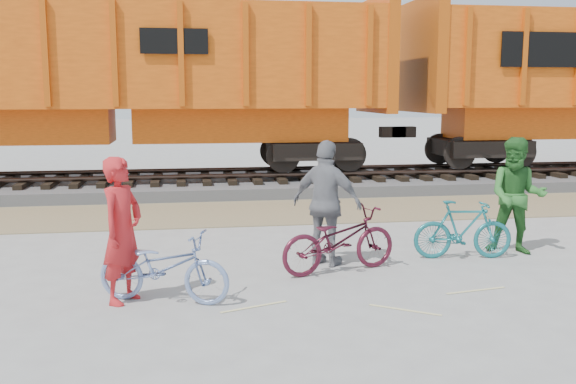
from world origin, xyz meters
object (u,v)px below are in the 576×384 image
Objects in this scene: bicycle_blue at (164,267)px; hopper_car_center at (121,78)px; bicycle_maroon at (339,240)px; bicycle_teal at (463,230)px; person_man at (517,196)px; person_woman at (327,204)px; person_solo at (122,230)px.

hopper_car_center is at bearing 28.48° from bicycle_blue.
bicycle_maroon is at bearing -65.54° from hopper_car_center.
bicycle_teal is at bearing -52.02° from bicycle_blue.
hopper_car_center reaches higher than person_man.
bicycle_blue is 1.10× the size of bicycle_teal.
person_woman is at bearing -145.97° from person_man.
hopper_car_center is 8.94× the size of bicycle_teal.
bicycle_teal is 0.85× the size of person_solo.
bicycle_blue is at bearing -81.98° from hopper_car_center.
bicycle_blue is at bearing -134.01° from person_man.
person_woman is (2.90, 1.31, 0.04)m from person_solo.
bicycle_blue is 4.85m from bicycle_teal.
bicycle_teal is (4.63, 1.46, 0.02)m from bicycle_blue.
bicycle_blue is at bearing 95.24° from bicycle_maroon.
person_man is 1.00× the size of person_woman.
person_man is at bearing -137.34° from person_woman.
bicycle_blue is 0.69m from person_solo.
person_woman reaches higher than person_solo.
bicycle_blue is at bearing -71.52° from person_solo.
bicycle_blue is at bearing 68.58° from person_woman.
bicycle_teal is 5.32m from person_solo.
person_man is at bearing -45.92° from person_solo.
bicycle_maroon is (3.83, -8.41, -2.52)m from hopper_car_center.
person_man reaches higher than bicycle_blue.
person_man is at bearing -94.92° from bicycle_maroon.
hopper_car_center is 8.13× the size of bicycle_blue.
person_man is (6.13, 1.56, 0.03)m from person_solo.
person_man is (5.63, 1.66, 0.50)m from bicycle_blue.
hopper_car_center is 9.84m from bicycle_blue.
bicycle_blue is 2.83m from person_woman.
hopper_car_center is at bearing 44.36° from bicycle_teal.
bicycle_maroon is at bearing 142.22° from person_woman.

